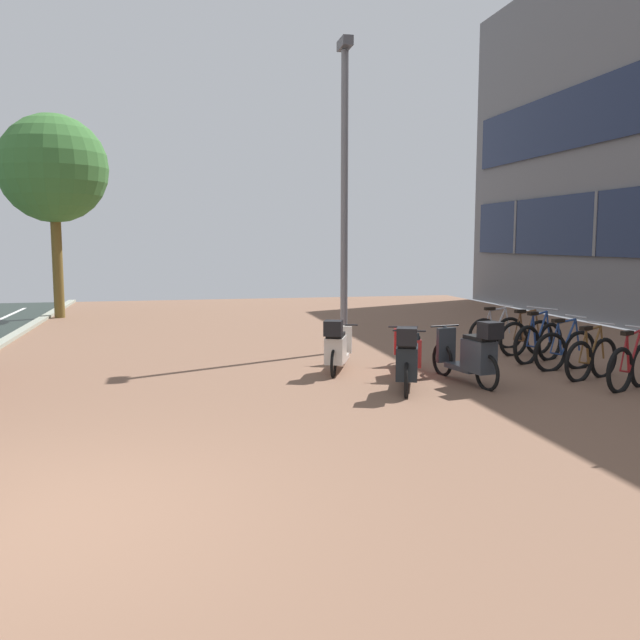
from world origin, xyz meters
TOP-DOWN VIEW (x-y plane):
  - ground at (1.43, 0.00)m, footprint 21.00×40.00m
  - bicycle_rack_00 at (7.75, 3.15)m, footprint 1.24×0.62m
  - bicycle_rack_01 at (7.62, 3.93)m, footprint 1.24×0.56m
  - bicycle_rack_02 at (7.64, 4.71)m, footprint 1.31×0.48m
  - bicycle_rack_03 at (7.60, 5.49)m, footprint 1.32×0.64m
  - bicycle_rack_04 at (7.80, 6.27)m, footprint 1.30×0.47m
  - bicycle_rack_05 at (7.57, 7.05)m, footprint 1.29×0.48m
  - scooter_near at (3.81, 5.33)m, footprint 0.90×1.65m
  - scooter_mid at (5.58, 3.95)m, footprint 0.63×1.74m
  - scooter_far at (4.92, 4.94)m, footprint 0.71×1.77m
  - scooter_extra at (4.49, 3.78)m, footprint 0.90×1.73m
  - lamp_post at (4.43, 7.30)m, footprint 0.20×0.52m
  - street_tree at (-2.03, 14.83)m, footprint 3.00×3.00m

SIDE VIEW (x-z plane):
  - ground at x=1.43m, z-range -0.09..0.04m
  - bicycle_rack_05 at x=7.57m, z-range -0.14..0.79m
  - bicycle_rack_01 at x=7.62m, z-range -0.14..0.79m
  - bicycle_rack_04 at x=7.80m, z-range -0.14..0.81m
  - bicycle_rack_02 at x=7.64m, z-range -0.14..0.81m
  - bicycle_rack_00 at x=7.75m, z-range -0.14..0.81m
  - bicycle_rack_03 at x=7.60m, z-range -0.15..0.85m
  - scooter_far at x=4.92m, z-range 0.01..0.73m
  - scooter_near at x=3.81m, z-range -0.05..0.89m
  - scooter_extra at x=4.49m, z-range -0.05..0.96m
  - scooter_mid at x=5.58m, z-range -0.05..0.99m
  - lamp_post at x=4.43m, z-range 0.32..6.27m
  - street_tree at x=-2.03m, z-range 1.32..7.01m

